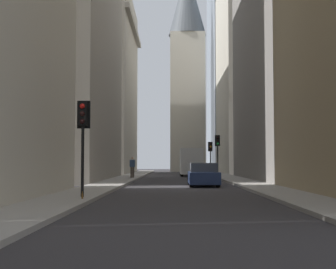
{
  "coord_description": "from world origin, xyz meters",
  "views": [
    {
      "loc": [
        -28.95,
        0.42,
        1.5
      ],
      "look_at": [
        13.93,
        0.91,
        3.9
      ],
      "focal_mm": 51.77,
      "sensor_mm": 36.0,
      "label": 1
    }
  ],
  "objects": [
    {
      "name": "pedestrian",
      "position": [
        12.12,
        3.92,
        1.11
      ],
      "size": [
        0.26,
        0.44,
        1.77
      ],
      "color": "#473D33",
      "rests_on": "sidewalk_right"
    },
    {
      "name": "sidewalk_right",
      "position": [
        0.0,
        4.5,
        0.07
      ],
      "size": [
        90.0,
        2.2,
        0.14
      ],
      "primitive_type": "cube",
      "color": "gray",
      "rests_on": "ground_plane"
    },
    {
      "name": "ground_plane",
      "position": [
        0.0,
        0.0,
        0.0
      ],
      "size": [
        135.0,
        135.0,
        0.0
      ],
      "primitive_type": "plane",
      "color": "#302D30"
    },
    {
      "name": "building_right_midfar",
      "position": [
        9.91,
        10.59,
        12.79
      ],
      "size": [
        18.24,
        10.5,
        25.56
      ],
      "color": "gray",
      "rests_on": "ground_plane"
    },
    {
      "name": "building_right_far",
      "position": [
        30.74,
        10.59,
        10.91
      ],
      "size": [
        18.45,
        10.5,
        21.81
      ],
      "color": "#A8A091",
      "rests_on": "ground_plane"
    },
    {
      "name": "sedan_navy",
      "position": [
        0.69,
        -1.4,
        0.66
      ],
      "size": [
        4.3,
        1.78,
        1.42
      ],
      "color": "navy",
      "rests_on": "ground_plane"
    },
    {
      "name": "delivery_truck",
      "position": [
        21.61,
        -1.4,
        1.46
      ],
      "size": [
        6.46,
        2.25,
        2.84
      ],
      "color": "silver",
      "rests_on": "ground_plane"
    },
    {
      "name": "traffic_light_midblock",
      "position": [
        26.99,
        -3.84,
        2.81
      ],
      "size": [
        0.43,
        0.52,
        3.64
      ],
      "color": "black",
      "rests_on": "sidewalk_left"
    },
    {
      "name": "discarded_bottle",
      "position": [
        -11.18,
        3.76,
        0.25
      ],
      "size": [
        0.07,
        0.07,
        0.27
      ],
      "color": "brown",
      "rests_on": "sidewalk_right"
    },
    {
      "name": "traffic_light_foreground",
      "position": [
        -10.11,
        3.97,
        2.91
      ],
      "size": [
        0.43,
        0.52,
        3.77
      ],
      "color": "black",
      "rests_on": "sidewalk_right"
    },
    {
      "name": "traffic_light_far_junction",
      "position": [
        19.55,
        -4.0,
        3.09
      ],
      "size": [
        0.43,
        0.52,
        4.01
      ],
      "color": "black",
      "rests_on": "sidewalk_left"
    },
    {
      "name": "sidewalk_left",
      "position": [
        0.0,
        -4.5,
        0.07
      ],
      "size": [
        90.0,
        2.2,
        0.14
      ],
      "primitive_type": "cube",
      "color": "gray",
      "rests_on": "ground_plane"
    },
    {
      "name": "building_left_far",
      "position": [
        31.31,
        -10.59,
        13.69
      ],
      "size": [
        15.89,
        10.5,
        27.36
      ],
      "color": "beige",
      "rests_on": "ground_plane"
    },
    {
      "name": "church_spire",
      "position": [
        44.9,
        -1.72,
        16.64
      ],
      "size": [
        5.78,
        5.78,
        31.87
      ],
      "color": "beige",
      "rests_on": "ground_plane"
    }
  ]
}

